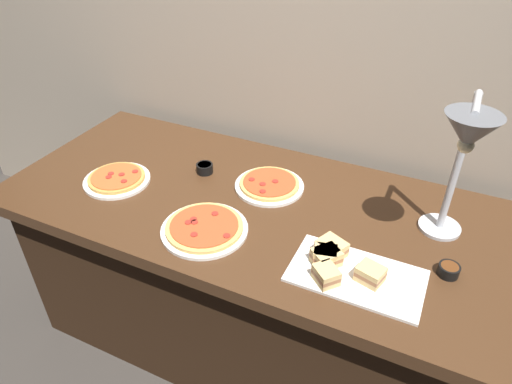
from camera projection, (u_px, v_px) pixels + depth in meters
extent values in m
plane|color=#38332D|center=(254.00, 334.00, 2.12)|extent=(8.00, 8.00, 0.00)
cube|color=tan|center=(307.00, 45.00, 1.81)|extent=(4.40, 0.04, 2.40)
cube|color=#422816|center=(253.00, 208.00, 1.70)|extent=(1.90, 0.84, 0.05)
cube|color=black|center=(253.00, 280.00, 1.92)|extent=(1.75, 0.74, 0.71)
cylinder|color=#B7BABF|center=(439.00, 227.00, 1.56)|extent=(0.14, 0.14, 0.01)
cylinder|color=#B7BABF|center=(457.00, 166.00, 1.42)|extent=(0.02, 0.02, 0.48)
cylinder|color=#B7BABF|center=(477.00, 103.00, 1.23)|extent=(0.02, 0.16, 0.02)
cone|color=#595B60|center=(470.00, 132.00, 1.20)|extent=(0.15, 0.15, 0.10)
sphere|color=#F9EAB2|center=(466.00, 145.00, 1.22)|extent=(0.04, 0.04, 0.04)
cylinder|color=white|center=(269.00, 186.00, 1.76)|extent=(0.27, 0.27, 0.01)
cylinder|color=#DBA856|center=(269.00, 184.00, 1.76)|extent=(0.23, 0.23, 0.01)
cylinder|color=#B74723|center=(269.00, 182.00, 1.75)|extent=(0.20, 0.20, 0.00)
cylinder|color=maroon|center=(275.00, 181.00, 1.75)|extent=(0.02, 0.02, 0.00)
cylinder|color=maroon|center=(263.00, 184.00, 1.73)|extent=(0.02, 0.02, 0.00)
cylinder|color=maroon|center=(263.00, 191.00, 1.69)|extent=(0.02, 0.02, 0.00)
cylinder|color=maroon|center=(252.00, 179.00, 1.76)|extent=(0.02, 0.02, 0.00)
cylinder|color=white|center=(117.00, 180.00, 1.80)|extent=(0.26, 0.26, 0.01)
cylinder|color=#C68E42|center=(117.00, 178.00, 1.79)|extent=(0.22, 0.22, 0.01)
cylinder|color=#C65628|center=(116.00, 176.00, 1.79)|extent=(0.19, 0.19, 0.00)
cylinder|color=maroon|center=(109.00, 177.00, 1.77)|extent=(0.02, 0.02, 0.00)
cylinder|color=maroon|center=(124.00, 181.00, 1.75)|extent=(0.02, 0.02, 0.00)
cylinder|color=maroon|center=(111.00, 174.00, 1.79)|extent=(0.02, 0.02, 0.00)
cylinder|color=maroon|center=(122.00, 174.00, 1.79)|extent=(0.02, 0.02, 0.00)
cylinder|color=maroon|center=(135.00, 171.00, 1.81)|extent=(0.02, 0.02, 0.00)
cylinder|color=white|center=(205.00, 230.00, 1.55)|extent=(0.30, 0.30, 0.01)
cylinder|color=#DBA856|center=(204.00, 227.00, 1.54)|extent=(0.26, 0.26, 0.01)
cylinder|color=#B74723|center=(204.00, 225.00, 1.54)|extent=(0.23, 0.23, 0.00)
cylinder|color=maroon|center=(194.00, 219.00, 1.56)|extent=(0.02, 0.02, 0.00)
cylinder|color=maroon|center=(194.00, 235.00, 1.49)|extent=(0.02, 0.02, 0.00)
cylinder|color=maroon|center=(194.00, 222.00, 1.55)|extent=(0.02, 0.02, 0.00)
cylinder|color=maroon|center=(188.00, 222.00, 1.55)|extent=(0.02, 0.02, 0.00)
cylinder|color=maroon|center=(215.00, 214.00, 1.58)|extent=(0.02, 0.02, 0.00)
cylinder|color=maroon|center=(227.00, 236.00, 1.49)|extent=(0.02, 0.02, 0.00)
cube|color=white|center=(356.00, 276.00, 1.37)|extent=(0.40, 0.22, 0.01)
cube|color=tan|center=(326.00, 279.00, 1.34)|extent=(0.09, 0.09, 0.02)
cube|color=#9E6642|center=(326.00, 275.00, 1.34)|extent=(0.09, 0.09, 0.01)
cube|color=tan|center=(327.00, 271.00, 1.33)|extent=(0.09, 0.09, 0.02)
cube|color=tan|center=(326.00, 261.00, 1.41)|extent=(0.10, 0.11, 0.02)
cube|color=#9E6642|center=(326.00, 257.00, 1.40)|extent=(0.10, 0.11, 0.01)
cube|color=tan|center=(327.00, 253.00, 1.39)|extent=(0.10, 0.11, 0.02)
cube|color=tan|center=(325.00, 259.00, 1.41)|extent=(0.08, 0.07, 0.02)
cube|color=#9E6642|center=(325.00, 255.00, 1.40)|extent=(0.08, 0.07, 0.01)
cube|color=tan|center=(325.00, 251.00, 1.39)|extent=(0.08, 0.07, 0.02)
cube|color=tan|center=(370.00, 278.00, 1.35)|extent=(0.09, 0.08, 0.02)
cube|color=#9E6642|center=(370.00, 274.00, 1.34)|extent=(0.09, 0.08, 0.01)
cube|color=tan|center=(371.00, 270.00, 1.33)|extent=(0.09, 0.08, 0.02)
cube|color=tan|center=(331.00, 252.00, 1.44)|extent=(0.11, 0.10, 0.02)
cube|color=#9E6642|center=(332.00, 248.00, 1.43)|extent=(0.11, 0.10, 0.01)
cube|color=tan|center=(332.00, 244.00, 1.42)|extent=(0.11, 0.10, 0.02)
cylinder|color=black|center=(205.00, 168.00, 1.85)|extent=(0.07, 0.07, 0.04)
cylinder|color=gold|center=(204.00, 165.00, 1.84)|extent=(0.05, 0.05, 0.01)
cylinder|color=black|center=(449.00, 270.00, 1.38)|extent=(0.06, 0.06, 0.03)
cylinder|color=#562D14|center=(450.00, 267.00, 1.37)|extent=(0.05, 0.05, 0.01)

